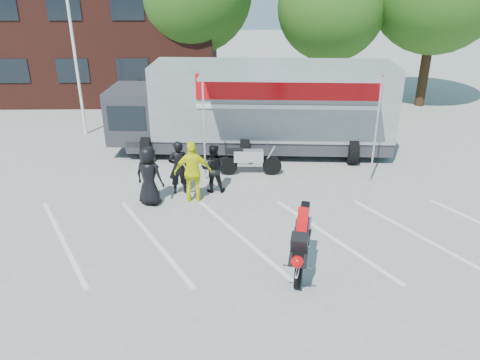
{
  "coord_description": "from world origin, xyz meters",
  "views": [
    {
      "loc": [
        -0.08,
        -9.81,
        6.54
      ],
      "look_at": [
        0.15,
        1.93,
        1.3
      ],
      "focal_mm": 35.0,
      "sensor_mm": 36.0,
      "label": 1
    }
  ],
  "objects_px": {
    "stunt_bike_rider": "(301,270)",
    "spectator_hivis": "(193,172)",
    "flagpole": "(75,13)",
    "parked_motorcycle": "(250,174)",
    "spectator_leather_a": "(149,176)",
    "tree_mid": "(332,7)",
    "transporter_truck": "(258,152)",
    "spectator_leather_c": "(213,168)",
    "spectator_leather_b": "(178,168)"
  },
  "relations": [
    {
      "from": "parked_motorcycle",
      "to": "spectator_leather_b",
      "type": "distance_m",
      "value": 2.88
    },
    {
      "from": "tree_mid",
      "to": "spectator_leather_c",
      "type": "relative_size",
      "value": 4.85
    },
    {
      "from": "tree_mid",
      "to": "transporter_truck",
      "type": "xyz_separation_m",
      "value": [
        -4.01,
        -7.44,
        -4.94
      ]
    },
    {
      "from": "spectator_hivis",
      "to": "parked_motorcycle",
      "type": "bearing_deg",
      "value": -136.13
    },
    {
      "from": "transporter_truck",
      "to": "spectator_leather_a",
      "type": "distance_m",
      "value": 5.75
    },
    {
      "from": "tree_mid",
      "to": "stunt_bike_rider",
      "type": "height_order",
      "value": "tree_mid"
    },
    {
      "from": "spectator_leather_a",
      "to": "spectator_leather_b",
      "type": "bearing_deg",
      "value": -114.03
    },
    {
      "from": "flagpole",
      "to": "spectator_leather_a",
      "type": "bearing_deg",
      "value": -61.86
    },
    {
      "from": "tree_mid",
      "to": "spectator_hivis",
      "type": "bearing_deg",
      "value": -118.13
    },
    {
      "from": "flagpole",
      "to": "spectator_leather_c",
      "type": "height_order",
      "value": "flagpole"
    },
    {
      "from": "spectator_leather_b",
      "to": "flagpole",
      "type": "bearing_deg",
      "value": -68.57
    },
    {
      "from": "tree_mid",
      "to": "transporter_truck",
      "type": "distance_m",
      "value": 9.79
    },
    {
      "from": "spectator_leather_c",
      "to": "stunt_bike_rider",
      "type": "bearing_deg",
      "value": 114.56
    },
    {
      "from": "spectator_hivis",
      "to": "stunt_bike_rider",
      "type": "bearing_deg",
      "value": 122.48
    },
    {
      "from": "tree_mid",
      "to": "transporter_truck",
      "type": "bearing_deg",
      "value": -118.33
    },
    {
      "from": "transporter_truck",
      "to": "spectator_hivis",
      "type": "xyz_separation_m",
      "value": [
        -2.24,
        -4.26,
        0.97
      ]
    },
    {
      "from": "tree_mid",
      "to": "spectator_leather_a",
      "type": "relative_size",
      "value": 4.15
    },
    {
      "from": "transporter_truck",
      "to": "spectator_leather_c",
      "type": "xyz_separation_m",
      "value": [
        -1.66,
        -3.57,
        0.79
      ]
    },
    {
      "from": "spectator_leather_b",
      "to": "spectator_leather_c",
      "type": "distance_m",
      "value": 1.1
    },
    {
      "from": "tree_mid",
      "to": "spectator_leather_a",
      "type": "bearing_deg",
      "value": -122.54
    },
    {
      "from": "parked_motorcycle",
      "to": "spectator_leather_a",
      "type": "xyz_separation_m",
      "value": [
        -3.14,
        -2.19,
        0.92
      ]
    },
    {
      "from": "parked_motorcycle",
      "to": "spectator_leather_c",
      "type": "height_order",
      "value": "spectator_leather_c"
    },
    {
      "from": "stunt_bike_rider",
      "to": "spectator_leather_a",
      "type": "distance_m",
      "value": 5.58
    },
    {
      "from": "flagpole",
      "to": "parked_motorcycle",
      "type": "relative_size",
      "value": 3.56
    },
    {
      "from": "stunt_bike_rider",
      "to": "spectator_leather_a",
      "type": "relative_size",
      "value": 1.07
    },
    {
      "from": "spectator_leather_b",
      "to": "spectator_leather_c",
      "type": "height_order",
      "value": "spectator_leather_b"
    },
    {
      "from": "stunt_bike_rider",
      "to": "spectator_hivis",
      "type": "xyz_separation_m",
      "value": [
        -2.81,
        3.8,
        0.97
      ]
    },
    {
      "from": "spectator_leather_a",
      "to": "spectator_leather_b",
      "type": "relative_size",
      "value": 1.05
    },
    {
      "from": "parked_motorcycle",
      "to": "spectator_hivis",
      "type": "xyz_separation_m",
      "value": [
        -1.82,
        -2.02,
        0.97
      ]
    },
    {
      "from": "flagpole",
      "to": "parked_motorcycle",
      "type": "bearing_deg",
      "value": -34.49
    },
    {
      "from": "spectator_leather_a",
      "to": "spectator_leather_b",
      "type": "height_order",
      "value": "spectator_leather_a"
    },
    {
      "from": "tree_mid",
      "to": "spectator_leather_c",
      "type": "height_order",
      "value": "tree_mid"
    },
    {
      "from": "flagpole",
      "to": "spectator_hivis",
      "type": "distance_m",
      "value": 9.3
    },
    {
      "from": "stunt_bike_rider",
      "to": "spectator_leather_a",
      "type": "bearing_deg",
      "value": 152.63
    },
    {
      "from": "parked_motorcycle",
      "to": "spectator_leather_a",
      "type": "relative_size",
      "value": 1.21
    },
    {
      "from": "tree_mid",
      "to": "transporter_truck",
      "type": "height_order",
      "value": "tree_mid"
    },
    {
      "from": "parked_motorcycle",
      "to": "stunt_bike_rider",
      "type": "bearing_deg",
      "value": -169.14
    },
    {
      "from": "spectator_leather_a",
      "to": "spectator_leather_c",
      "type": "distance_m",
      "value": 2.09
    },
    {
      "from": "tree_mid",
      "to": "spectator_hivis",
      "type": "relative_size",
      "value": 3.96
    },
    {
      "from": "tree_mid",
      "to": "stunt_bike_rider",
      "type": "bearing_deg",
      "value": -102.52
    },
    {
      "from": "transporter_truck",
      "to": "spectator_leather_b",
      "type": "xyz_separation_m",
      "value": [
        -2.75,
        -3.68,
        0.88
      ]
    },
    {
      "from": "flagpole",
      "to": "spectator_leather_c",
      "type": "distance_m",
      "value": 9.24
    },
    {
      "from": "spectator_leather_a",
      "to": "spectator_leather_b",
      "type": "distance_m",
      "value": 1.1
    },
    {
      "from": "flagpole",
      "to": "spectator_leather_b",
      "type": "distance_m",
      "value": 8.66
    },
    {
      "from": "spectator_hivis",
      "to": "spectator_leather_a",
      "type": "bearing_deg",
      "value": 3.14
    },
    {
      "from": "transporter_truck",
      "to": "spectator_leather_b",
      "type": "bearing_deg",
      "value": -123.28
    },
    {
      "from": "transporter_truck",
      "to": "spectator_leather_a",
      "type": "relative_size",
      "value": 5.9
    },
    {
      "from": "flagpole",
      "to": "spectator_leather_b",
      "type": "relative_size",
      "value": 4.54
    },
    {
      "from": "spectator_leather_a",
      "to": "spectator_hivis",
      "type": "relative_size",
      "value": 0.95
    },
    {
      "from": "tree_mid",
      "to": "spectator_hivis",
      "type": "distance_m",
      "value": 13.85
    }
  ]
}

